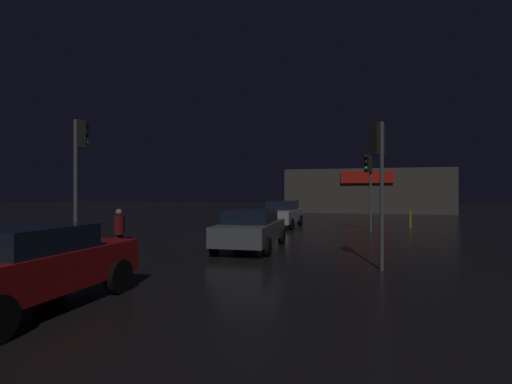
% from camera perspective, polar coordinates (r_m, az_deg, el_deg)
% --- Properties ---
extents(ground_plane, '(120.00, 120.00, 0.00)m').
position_cam_1_polar(ground_plane, '(16.86, -0.84, -7.18)').
color(ground_plane, black).
extents(store_building, '(16.18, 8.13, 4.42)m').
position_cam_1_polar(store_building, '(41.71, 16.35, 0.14)').
color(store_building, '#4C4742').
rests_on(store_building, ground).
extents(traffic_signal_main, '(0.43, 0.41, 4.18)m').
position_cam_1_polar(traffic_signal_main, '(20.47, 16.84, 2.70)').
color(traffic_signal_main, '#595B60').
rests_on(traffic_signal_main, ground).
extents(traffic_signal_opposite, '(0.41, 0.43, 4.56)m').
position_cam_1_polar(traffic_signal_opposite, '(14.08, -25.40, 4.51)').
color(traffic_signal_opposite, '#595B60').
rests_on(traffic_signal_opposite, ground).
extents(traffic_signal_cross_left, '(0.42, 0.42, 3.99)m').
position_cam_1_polar(traffic_signal_cross_left, '(10.71, 18.11, 5.24)').
color(traffic_signal_cross_left, '#595B60').
rests_on(traffic_signal_cross_left, ground).
extents(car_near, '(2.05, 4.21, 1.49)m').
position_cam_1_polar(car_near, '(7.92, -31.54, -9.57)').
color(car_near, '#A51414').
rests_on(car_near, ground).
extents(car_far, '(2.09, 4.53, 1.58)m').
position_cam_1_polar(car_far, '(22.60, 3.97, -3.28)').
color(car_far, '#B7B7BF').
rests_on(car_far, ground).
extents(car_crossing, '(2.11, 4.55, 1.45)m').
position_cam_1_polar(car_crossing, '(13.87, -0.78, -5.58)').
color(car_crossing, slate).
rests_on(car_crossing, ground).
extents(pedestrian, '(0.43, 0.43, 1.57)m').
position_cam_1_polar(pedestrian, '(12.66, -20.19, -5.44)').
color(pedestrian, black).
rests_on(pedestrian, ground).
extents(bollard_kerb_a, '(0.12, 0.12, 1.01)m').
position_cam_1_polar(bollard_kerb_a, '(23.68, 22.50, -3.87)').
color(bollard_kerb_a, gold).
rests_on(bollard_kerb_a, ground).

